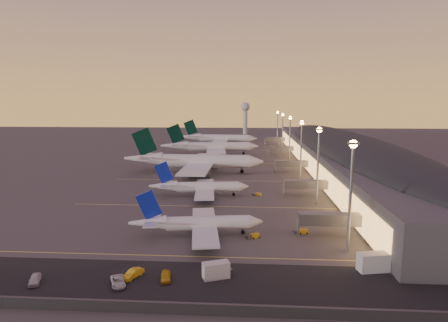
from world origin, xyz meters
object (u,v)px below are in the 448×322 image
radar_tower (245,113)px  service_van_b (166,276)px  airliner_wide_far (218,138)px  airliner_wide_near (193,161)px  service_van_d (133,274)px  catering_truck_b (375,263)px  airliner_narrow_north (199,187)px  catering_truck_a (218,271)px  baggage_tug_a (301,231)px  service_van_c (118,281)px  baggage_tug_c (257,194)px  baggage_tug_b (253,236)px  airliner_narrow_south (197,223)px  airliner_wide_mid (210,147)px  service_van_a (35,279)px

radar_tower → service_van_b: bearing=-92.3°
airliner_wide_far → airliner_wide_near: bearing=-87.9°
airliner_wide_near → service_van_d: (3.80, -108.52, -4.78)m
catering_truck_b → airliner_wide_far: bearing=92.1°
airliner_narrow_north → catering_truck_a: bearing=-85.1°
baggage_tug_a → service_van_b: size_ratio=0.81×
catering_truck_a → service_van_c: size_ratio=1.14×
airliner_wide_far → baggage_tug_a: bearing=-75.6°
airliner_wide_near → service_van_d: bearing=-86.8°
baggage_tug_c → catering_truck_b: 63.99m
airliner_narrow_north → baggage_tug_b: bearing=-70.6°
service_van_c → service_van_d: service_van_d is taller
airliner_narrow_south → catering_truck_b: airliner_narrow_south is taller
airliner_narrow_north → airliner_wide_near: size_ratio=0.54×
airliner_wide_near → airliner_wide_far: (2.54, 114.29, -0.53)m
airliner_narrow_north → radar_tower: 253.05m
baggage_tug_a → catering_truck_a: (-19.97, -26.28, 1.01)m
baggage_tug_a → baggage_tug_b: bearing=-168.0°
airliner_narrow_north → airliner_wide_mid: 104.38m
radar_tower → baggage_tug_a: 289.78m
catering_truck_b → service_van_d: catering_truck_b is taller
baggage_tug_b → airliner_wide_mid: bearing=72.3°
service_van_c → catering_truck_a: bearing=-11.5°
service_van_c → service_van_d: (1.86, 3.14, 0.07)m
airliner_wide_far → catering_truck_b: bearing=-73.7°
airliner_wide_near → catering_truck_a: (20.47, -107.46, -4.08)m
airliner_narrow_south → airliner_wide_near: 85.53m
airliner_narrow_north → service_van_c: size_ratio=6.76×
baggage_tug_c → catering_truck_b: size_ratio=0.51×
airliner_wide_mid → baggage_tug_a: 145.91m
airliner_wide_far → baggage_tug_c: airliner_wide_far is taller
radar_tower → airliner_narrow_south: bearing=-92.0°
service_van_b → airliner_wide_mid: bearing=82.2°
airliner_wide_far → service_van_d: (1.26, -222.82, -4.25)m
airliner_narrow_north → service_van_d: airliner_narrow_north is taller
airliner_wide_mid → radar_tower: (21.29, 147.79, 16.74)m
airliner_wide_mid → service_van_d: 168.10m
airliner_narrow_south → service_van_d: airliner_narrow_south is taller
airliner_wide_near → baggage_tug_b: (27.83, -85.46, -5.11)m
catering_truck_a → catering_truck_b: 32.27m
airliner_wide_near → baggage_tug_b: airliner_wide_near is taller
catering_truck_b → service_van_b: catering_truck_b is taller
airliner_wide_mid → service_van_c: bearing=-96.1°
airliner_narrow_south → radar_tower: radar_tower is taller
airliner_wide_far → baggage_tug_b: (25.29, -199.75, -4.58)m
airliner_narrow_south → service_van_a: 38.88m
airliner_narrow_north → baggage_tug_b: 45.17m
radar_tower → service_van_b: (-12.85, -316.29, -21.08)m
service_van_d → service_van_c: bearing=-94.6°
airliner_narrow_north → airliner_wide_near: (-8.69, 44.64, 2.24)m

